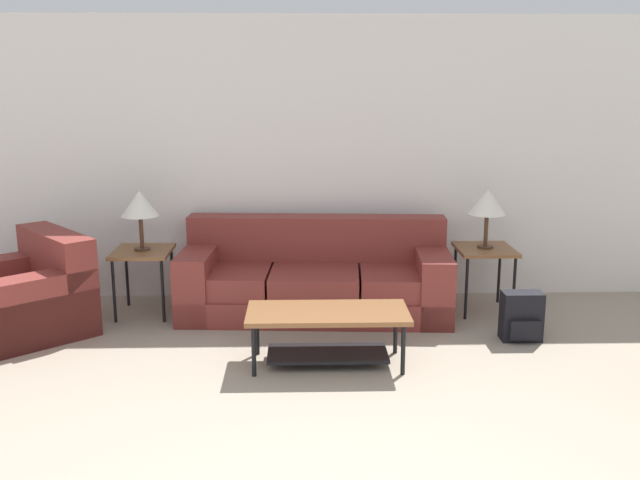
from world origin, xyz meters
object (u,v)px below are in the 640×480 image
Objects in this scene: armchair at (19,300)px; table_lamp_right at (487,203)px; table_lamp_left at (140,205)px; couch at (315,280)px; backpack at (522,317)px; side_table_right at (485,254)px; side_table_left at (143,257)px; coffee_table at (328,325)px.

table_lamp_right reaches higher than armchair.
couch is at bearing -0.26° from table_lamp_left.
backpack is (3.13, -0.74, -0.79)m from table_lamp_left.
couch is 4.11× the size of side_table_right.
coffee_table is at bearing -37.28° from side_table_left.
coffee_table is 1.99m from table_lamp_right.
coffee_table is 2.23× the size of table_lamp_right.
couch is 2.04× the size of coffee_table.
side_table_right is (1.50, 0.01, 0.22)m from couch.
side_table_left reaches higher than backpack.
coffee_table is 2.01× the size of side_table_right.
coffee_table is 2.96× the size of backpack.
couch is at bearing 155.56° from backpack.
armchair is at bearing 163.59° from coffee_table.
table_lamp_right is (-0.00, 0.00, 0.46)m from side_table_right.
table_lamp_left reaches higher than side_table_right.
backpack is at bearing -24.44° from couch.
side_table_right is at bearing 0.00° from table_lamp_left.
side_table_left is 3.23m from backpack.
couch is 1.52m from side_table_right.
side_table_left is 1.47× the size of backpack.
side_table_left is at bearing 166.62° from backpack.
coffee_table is at bearing -163.81° from backpack.
side_table_left and side_table_right have the same top height.
table_lamp_left and table_lamp_right have the same top height.
table_lamp_left reaches higher than backpack.
coffee_table is 2.23× the size of table_lamp_left.
armchair is at bearing -173.24° from side_table_right.
armchair is 2.76× the size of table_lamp_left.
side_table_right reaches higher than backpack.
side_table_left is at bearing 27.00° from armchair.
table_lamp_right reaches higher than couch.
table_lamp_right is (3.92, 0.46, 0.70)m from armchair.
side_table_right is (1.44, 1.20, 0.22)m from coffee_table.
table_lamp_left reaches higher than side_table_left.
backpack is (0.12, -0.74, -0.33)m from side_table_right.
side_table_left is at bearing 180.00° from side_table_right.
couch is 4.56× the size of table_lamp_right.
armchair is at bearing -173.24° from table_lamp_right.
backpack is (4.04, -0.28, -0.09)m from armchair.
couch is 4.11× the size of side_table_left.
side_table_left is 1.11× the size of table_lamp_right.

